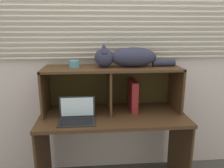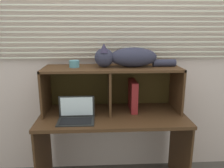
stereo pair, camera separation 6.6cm
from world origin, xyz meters
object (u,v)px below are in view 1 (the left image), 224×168
object	(u,v)px
binder_upright	(133,95)
book_stack	(71,110)
laptop	(77,116)
small_basket	(74,64)
cat	(127,57)

from	to	relation	value
binder_upright	book_stack	distance (m)	0.61
laptop	small_basket	size ratio (longest dim) A/B	3.38
binder_upright	book_stack	xyz separation A→B (m)	(-0.59, -0.00, -0.13)
binder_upright	small_basket	bearing A→B (deg)	180.00
book_stack	small_basket	size ratio (longest dim) A/B	2.23
laptop	small_basket	distance (m)	0.47
cat	binder_upright	xyz separation A→B (m)	(0.07, -0.00, -0.37)
book_stack	small_basket	xyz separation A→B (m)	(0.04, 0.00, 0.44)
laptop	small_basket	world-z (taller)	small_basket
book_stack	small_basket	bearing A→B (deg)	5.69
cat	binder_upright	size ratio (longest dim) A/B	2.58
cat	small_basket	xyz separation A→B (m)	(-0.48, -0.00, -0.06)
cat	laptop	bearing A→B (deg)	-153.56
laptop	book_stack	size ratio (longest dim) A/B	1.52
laptop	binder_upright	bearing A→B (deg)	23.45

